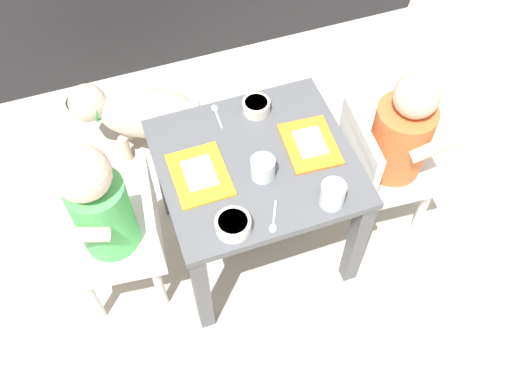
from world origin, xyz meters
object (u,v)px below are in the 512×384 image
at_px(food_tray_left, 200,176).
at_px(spoon_by_right_tray, 217,114).
at_px(seated_child_right, 397,140).
at_px(food_tray_right, 311,145).
at_px(cereal_bowl_left_side, 256,106).
at_px(spoon_by_left_tray, 274,220).
at_px(water_cup_right, 262,169).
at_px(water_cup_left, 332,195).
at_px(cereal_bowl_right_side, 233,225).
at_px(seated_child_left, 106,212).
at_px(dog, 137,112).
at_px(dining_table, 256,178).

distance_m(food_tray_left, spoon_by_right_tray, 0.23).
relative_size(seated_child_right, food_tray_right, 3.31).
height_order(seated_child_right, cereal_bowl_left_side, seated_child_right).
relative_size(spoon_by_left_tray, spoon_by_right_tray, 0.96).
bearing_deg(water_cup_right, water_cup_left, -45.48).
xyz_separation_m(food_tray_left, water_cup_right, (0.16, -0.05, 0.02)).
distance_m(cereal_bowl_right_side, spoon_by_left_tray, 0.11).
xyz_separation_m(water_cup_right, spoon_by_left_tray, (-0.02, -0.15, -0.02)).
distance_m(food_tray_right, spoon_by_left_tray, 0.28).
height_order(seated_child_left, food_tray_right, seated_child_left).
distance_m(cereal_bowl_left_side, spoon_by_right_tray, 0.12).
height_order(water_cup_left, spoon_by_left_tray, water_cup_left).
relative_size(dog, cereal_bowl_left_side, 5.60).
relative_size(water_cup_right, cereal_bowl_right_side, 0.72).
xyz_separation_m(dining_table, water_cup_left, (0.14, -0.20, 0.12)).
bearing_deg(food_tray_left, spoon_by_right_tray, 61.70).
relative_size(seated_child_right, cereal_bowl_right_side, 6.97).
relative_size(dog, food_tray_right, 2.35).
bearing_deg(water_cup_right, spoon_by_left_tray, -97.90).
xyz_separation_m(dog, cereal_bowl_left_side, (0.33, -0.36, 0.27)).
distance_m(seated_child_left, food_tray_right, 0.60).
xyz_separation_m(seated_child_left, cereal_bowl_right_side, (0.30, -0.18, 0.05)).
bearing_deg(cereal_bowl_right_side, seated_child_left, 148.94).
bearing_deg(water_cup_left, dog, 119.11).
bearing_deg(dining_table, cereal_bowl_left_side, 70.40).
distance_m(seated_child_left, cereal_bowl_left_side, 0.53).
bearing_deg(dog, food_tray_right, -51.18).
bearing_deg(spoon_by_left_tray, cereal_bowl_left_side, 77.31).
bearing_deg(seated_child_right, water_cup_left, -150.41).
bearing_deg(spoon_by_right_tray, food_tray_left, -118.30).
xyz_separation_m(seated_child_left, food_tray_left, (0.27, 0.01, 0.04)).
relative_size(seated_child_right, spoon_by_right_tray, 6.61).
bearing_deg(food_tray_right, food_tray_left, -180.00).
relative_size(water_cup_right, spoon_by_right_tray, 0.68).
bearing_deg(dog, dining_table, -63.36).
xyz_separation_m(dog, water_cup_right, (0.26, -0.59, 0.28)).
xyz_separation_m(dining_table, water_cup_right, (-0.00, -0.06, 0.11)).
relative_size(water_cup_left, cereal_bowl_right_side, 0.79).
distance_m(dog, food_tray_left, 0.60).
bearing_deg(water_cup_left, dining_table, 125.07).
bearing_deg(spoon_by_right_tray, dog, 122.91).
relative_size(dining_table, water_cup_left, 7.36).
xyz_separation_m(food_tray_left, food_tray_right, (0.33, 0.00, 0.00)).
bearing_deg(seated_child_left, food_tray_right, 0.55).
height_order(seated_child_right, food_tray_left, seated_child_right).
bearing_deg(seated_child_left, food_tray_left, 1.22).
xyz_separation_m(food_tray_left, spoon_by_right_tray, (0.11, 0.21, -0.00)).
height_order(dining_table, seated_child_right, seated_child_right).
relative_size(food_tray_left, cereal_bowl_left_side, 2.35).
relative_size(food_tray_left, spoon_by_left_tray, 2.06).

